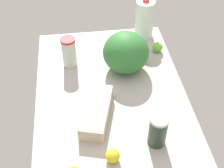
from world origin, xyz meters
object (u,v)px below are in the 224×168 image
(lemon_by_jug, at_px, (113,156))
(milk_jug, at_px, (144,19))
(lime_far_back, at_px, (157,47))
(egg_carton, at_px, (97,112))
(tumbler_cup, at_px, (69,52))
(shaker_bottle, at_px, (158,131))
(watermelon, at_px, (126,52))

(lemon_by_jug, bearing_deg, milk_jug, 160.53)
(milk_jug, bearing_deg, lime_far_back, 15.50)
(egg_carton, height_order, lime_far_back, egg_carton)
(tumbler_cup, relative_size, shaker_bottle, 1.08)
(milk_jug, bearing_deg, watermelon, -28.50)
(egg_carton, bearing_deg, tumbler_cup, -149.08)
(milk_jug, xyz_separation_m, lime_far_back, (0.17, 0.05, -0.09))
(watermelon, bearing_deg, lemon_by_jug, -14.33)
(shaker_bottle, xyz_separation_m, lime_far_back, (-0.64, 0.16, -0.05))
(tumbler_cup, distance_m, milk_jug, 0.52)
(lime_far_back, bearing_deg, lemon_by_jug, -27.00)
(tumbler_cup, bearing_deg, lime_far_back, 95.91)
(shaker_bottle, bearing_deg, egg_carton, -126.05)
(tumbler_cup, height_order, egg_carton, tumbler_cup)
(milk_jug, distance_m, egg_carton, 0.73)
(watermelon, relative_size, egg_carton, 0.83)
(tumbler_cup, height_order, lemon_by_jug, tumbler_cup)
(watermelon, distance_m, lemon_by_jug, 0.60)
(shaker_bottle, bearing_deg, lime_far_back, 166.20)
(lime_far_back, height_order, lemon_by_jug, same)
(watermelon, bearing_deg, lime_far_back, 120.81)
(lemon_by_jug, bearing_deg, tumbler_cup, -166.64)
(shaker_bottle, distance_m, egg_carton, 0.31)
(shaker_bottle, bearing_deg, milk_jug, 172.40)
(watermelon, relative_size, lime_far_back, 4.11)
(lime_far_back, bearing_deg, milk_jug, -164.50)
(watermelon, xyz_separation_m, egg_carton, (0.33, -0.19, -0.07))
(egg_carton, xyz_separation_m, lemon_by_jug, (0.24, 0.04, -0.01))
(tumbler_cup, height_order, milk_jug, milk_jug)
(watermelon, bearing_deg, shaker_bottle, 6.08)
(milk_jug, height_order, lemon_by_jug, milk_jug)
(shaker_bottle, xyz_separation_m, lemon_by_jug, (0.07, -0.20, -0.05))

